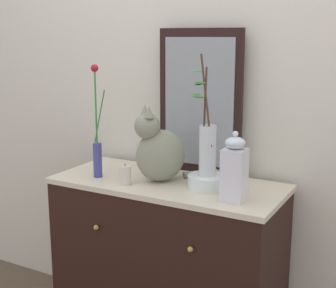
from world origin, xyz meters
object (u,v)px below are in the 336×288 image
(mirror_leaning, at_px, (200,102))
(cat_sitting, at_px, (159,151))
(sideboard, at_px, (168,266))
(candle_pillar, at_px, (125,175))
(vase_slim_green, at_px, (97,145))
(vase_glass_clear, at_px, (207,146))
(jar_lidded_porcelain, at_px, (234,170))
(bowl_porcelain, at_px, (207,182))

(mirror_leaning, relative_size, cat_sitting, 1.78)
(sideboard, distance_m, candle_pillar, 0.52)
(vase_slim_green, relative_size, vase_glass_clear, 1.01)
(jar_lidded_porcelain, relative_size, candle_pillar, 3.01)
(mirror_leaning, relative_size, candle_pillar, 7.21)
(sideboard, bearing_deg, vase_glass_clear, -3.40)
(candle_pillar, bearing_deg, bowl_porcelain, 19.31)
(mirror_leaning, height_order, vase_glass_clear, mirror_leaning)
(cat_sitting, distance_m, vase_glass_clear, 0.25)
(vase_slim_green, distance_m, vase_glass_clear, 0.54)
(bowl_porcelain, distance_m, candle_pillar, 0.38)
(bowl_porcelain, bearing_deg, mirror_leaning, 123.11)
(cat_sitting, distance_m, bowl_porcelain, 0.27)
(bowl_porcelain, relative_size, jar_lidded_porcelain, 0.59)
(cat_sitting, xyz_separation_m, vase_slim_green, (-0.29, -0.08, 0.01))
(vase_glass_clear, bearing_deg, vase_slim_green, -170.93)
(sideboard, xyz_separation_m, cat_sitting, (-0.04, -0.01, 0.58))
(vase_slim_green, relative_size, candle_pillar, 5.53)
(sideboard, distance_m, cat_sitting, 0.58)
(vase_slim_green, bearing_deg, cat_sitting, 15.86)
(sideboard, distance_m, vase_glass_clear, 0.66)
(mirror_leaning, bearing_deg, cat_sitting, -112.46)
(bowl_porcelain, bearing_deg, cat_sitting, -179.00)
(cat_sitting, distance_m, candle_pillar, 0.19)
(jar_lidded_porcelain, bearing_deg, vase_slim_green, 179.10)
(bowl_porcelain, xyz_separation_m, jar_lidded_porcelain, (0.17, -0.10, 0.10))
(mirror_leaning, xyz_separation_m, vase_glass_clear, (0.15, -0.23, -0.16))
(mirror_leaning, distance_m, cat_sitting, 0.33)
(sideboard, height_order, cat_sitting, cat_sitting)
(mirror_leaning, height_order, cat_sitting, mirror_leaning)
(mirror_leaning, bearing_deg, vase_slim_green, -141.12)
(mirror_leaning, relative_size, jar_lidded_porcelain, 2.39)
(mirror_leaning, height_order, vase_slim_green, mirror_leaning)
(candle_pillar, bearing_deg, cat_sitting, 47.08)
(cat_sitting, bearing_deg, mirror_leaning, 67.54)
(jar_lidded_porcelain, bearing_deg, sideboard, 163.63)
(cat_sitting, distance_m, jar_lidded_porcelain, 0.42)
(vase_slim_green, xyz_separation_m, bowl_porcelain, (0.54, 0.09, -0.13))
(mirror_leaning, distance_m, jar_lidded_porcelain, 0.50)
(vase_glass_clear, bearing_deg, cat_sitting, -179.56)
(vase_slim_green, relative_size, jar_lidded_porcelain, 1.83)
(mirror_leaning, distance_m, bowl_porcelain, 0.42)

